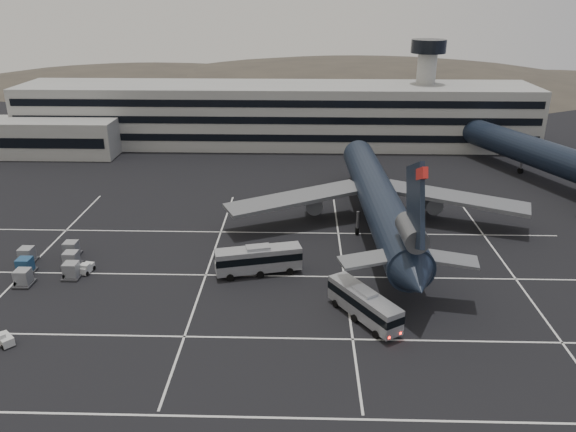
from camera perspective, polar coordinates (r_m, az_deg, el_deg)
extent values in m
plane|color=black|center=(69.94, -3.99, -7.60)|extent=(260.00, 260.00, 0.00)
cube|color=silver|center=(52.09, -6.38, -19.61)|extent=(90.00, 0.25, 0.01)
cube|color=silver|center=(61.50, -4.88, -12.20)|extent=(90.00, 0.25, 0.01)
cube|color=silver|center=(73.43, -3.70, -6.06)|extent=(90.00, 0.25, 0.01)
cube|color=silver|center=(85.99, -2.88, -1.67)|extent=(90.00, 0.25, 0.01)
cube|color=silver|center=(83.35, -24.65, -4.60)|extent=(0.25, 55.00, 0.01)
cube|color=silver|center=(75.95, -8.10, -5.24)|extent=(0.25, 55.00, 0.01)
cube|color=silver|center=(75.10, 5.63, -5.45)|extent=(0.25, 55.00, 0.01)
cube|color=silver|center=(79.78, 21.67, -5.30)|extent=(0.25, 55.00, 0.01)
cube|color=gray|center=(135.48, -1.20, 10.28)|extent=(120.00, 18.00, 14.00)
cube|color=black|center=(127.45, -1.38, 7.92)|extent=(118.00, 0.20, 1.60)
cube|color=black|center=(126.53, -1.40, 9.67)|extent=(118.00, 0.20, 1.60)
cube|color=black|center=(125.80, -1.41, 11.32)|extent=(118.00, 0.20, 1.60)
cube|color=gray|center=(136.55, -23.09, 7.34)|extent=(30.00, 10.00, 8.00)
cylinder|color=gray|center=(139.47, 13.66, 11.70)|extent=(4.40, 4.40, 22.00)
cylinder|color=black|center=(138.00, 14.10, 16.39)|extent=(8.00, 8.00, 3.00)
ellipsoid|color=#38332B|center=(244.09, -14.48, 10.69)|extent=(196.00, 140.00, 32.00)
ellipsoid|color=#38332B|center=(236.60, 7.40, 10.11)|extent=(252.00, 180.00, 44.00)
ellipsoid|color=#38332B|center=(256.36, 25.83, 10.08)|extent=(168.00, 120.00, 24.00)
cylinder|color=black|center=(86.29, 9.12, 1.87)|extent=(7.38, 48.18, 5.60)
cone|color=black|center=(110.99, 7.00, 6.53)|extent=(5.76, 4.71, 5.60)
cone|color=black|center=(62.56, 12.93, -6.53)|extent=(5.22, 5.18, 5.04)
cube|color=black|center=(62.62, 12.80, 0.97)|extent=(0.85, 9.49, 10.97)
cube|color=red|center=(59.89, 13.45, 4.21)|extent=(0.67, 3.25, 2.24)
cylinder|color=#595B60|center=(64.30, 12.46, -1.61)|extent=(2.92, 6.10, 2.70)
cube|color=slate|center=(65.40, 8.52, -4.28)|extent=(8.06, 4.94, 0.87)
cube|color=slate|center=(67.22, 15.63, -4.14)|extent=(7.94, 4.44, 0.87)
cube|color=slate|center=(87.26, 0.76, 1.82)|extent=(22.33, 14.01, 1.75)
cylinder|color=#595B60|center=(90.77, 2.61, 1.47)|extent=(2.90, 5.60, 2.70)
cube|color=slate|center=(91.28, 16.66, 1.80)|extent=(22.56, 12.65, 1.75)
cylinder|color=#595B60|center=(93.73, 14.29, 1.47)|extent=(2.90, 5.60, 2.70)
cylinder|color=slate|center=(101.59, 7.67, 3.26)|extent=(0.44, 0.44, 3.00)
cylinder|color=black|center=(102.13, 7.62, 2.39)|extent=(0.54, 1.12, 1.10)
cylinder|color=slate|center=(85.05, 7.09, -0.49)|extent=(0.44, 0.44, 3.00)
cylinder|color=black|center=(85.69, 7.03, -1.51)|extent=(0.54, 1.12, 1.10)
cylinder|color=slate|center=(86.12, 11.31, -0.47)|extent=(0.44, 0.44, 3.00)
cylinder|color=black|center=(86.75, 11.23, -1.48)|extent=(0.54, 1.12, 1.10)
cylinder|color=black|center=(121.76, 22.85, 6.35)|extent=(23.17, 46.60, 5.60)
cone|color=black|center=(141.36, 15.75, 9.22)|extent=(6.88, 6.27, 5.60)
cylinder|color=slate|center=(122.52, 22.64, 5.00)|extent=(0.44, 0.44, 3.00)
cylinder|color=black|center=(122.96, 22.53, 4.27)|extent=(0.88, 1.21, 1.10)
cube|color=gray|center=(63.87, 7.73, -8.83)|extent=(7.74, 10.19, 2.88)
cube|color=black|center=(63.69, 7.74, -8.56)|extent=(7.82, 10.27, 0.91)
cube|color=gray|center=(63.06, 7.80, -7.57)|extent=(2.85, 3.26, 0.34)
cylinder|color=black|center=(61.63, 8.93, -11.82)|extent=(0.76, 0.94, 0.92)
cylinder|color=black|center=(62.99, 10.65, -11.13)|extent=(0.76, 0.94, 0.92)
cylinder|color=black|center=(64.00, 6.80, -10.29)|extent=(0.76, 0.94, 0.92)
cylinder|color=black|center=(65.31, 8.50, -9.67)|extent=(0.76, 0.94, 0.92)
cylinder|color=black|center=(66.49, 4.84, -8.87)|extent=(0.76, 0.94, 0.92)
cylinder|color=black|center=(67.76, 6.51, -8.30)|extent=(0.76, 0.94, 0.92)
cube|color=#FF0C05|center=(60.66, 10.26, -12.06)|extent=(0.24, 0.19, 0.21)
cube|color=#FF0C05|center=(61.55, 11.37, -11.60)|extent=(0.24, 0.19, 0.21)
cube|color=gray|center=(72.98, -3.03, -4.40)|extent=(11.40, 5.18, 3.03)
cube|color=black|center=(72.82, -3.04, -4.15)|extent=(11.47, 5.25, 0.96)
cube|color=gray|center=(72.24, -3.06, -3.20)|extent=(3.34, 2.31, 0.35)
cylinder|color=black|center=(73.26, 0.18, -5.66)|extent=(1.02, 0.55, 0.97)
cylinder|color=black|center=(75.45, -0.25, -4.79)|extent=(1.02, 0.55, 0.97)
cylinder|color=black|center=(72.60, -2.84, -5.96)|extent=(1.02, 0.55, 0.97)
cylinder|color=black|center=(74.81, -3.17, -5.07)|extent=(1.02, 0.55, 0.97)
cylinder|color=black|center=(72.14, -5.90, -6.25)|extent=(1.02, 0.55, 0.97)
cylinder|color=black|center=(74.36, -6.14, -5.35)|extent=(1.02, 0.55, 0.97)
cube|color=silver|center=(78.46, -19.82, -5.03)|extent=(1.68, 2.48, 0.93)
cube|color=silver|center=(77.81, -20.08, -4.78)|extent=(1.30, 1.14, 0.52)
cylinder|color=black|center=(78.28, -20.46, -5.42)|extent=(0.34, 0.61, 0.58)
cylinder|color=black|center=(77.68, -19.76, -5.53)|extent=(0.34, 0.61, 0.58)
cylinder|color=black|center=(79.49, -19.83, -4.90)|extent=(0.34, 0.61, 0.58)
cylinder|color=black|center=(78.90, -19.13, -5.01)|extent=(0.34, 0.61, 0.58)
cube|color=silver|center=(66.89, -26.80, -11.15)|extent=(2.42, 2.36, 0.90)
cube|color=silver|center=(66.18, -26.74, -10.90)|extent=(1.40, 1.41, 0.50)
cylinder|color=black|center=(66.25, -26.96, -11.79)|extent=(0.56, 0.54, 0.56)
cylinder|color=black|center=(66.49, -26.07, -11.49)|extent=(0.56, 0.54, 0.56)
cylinder|color=black|center=(67.81, -26.56, -10.91)|extent=(0.56, 0.54, 0.56)
cube|color=#2D2D30|center=(78.40, -25.20, -6.23)|extent=(2.93, 3.12, 0.20)
cylinder|color=black|center=(78.43, -25.20, -6.27)|extent=(0.11, 0.23, 0.23)
cube|color=gray|center=(77.97, -25.32, -5.57)|extent=(2.29, 2.29, 1.82)
cube|color=#2D2D30|center=(77.87, -21.06, -5.74)|extent=(2.93, 3.12, 0.20)
cylinder|color=black|center=(77.90, -21.05, -5.78)|extent=(0.11, 0.23, 0.23)
cube|color=gray|center=(77.43, -21.16, -5.07)|extent=(2.29, 2.29, 1.82)
cube|color=#2D2D30|center=(81.45, -25.05, -5.15)|extent=(2.93, 3.12, 0.20)
cylinder|color=black|center=(81.48, -25.04, -5.19)|extent=(0.11, 0.23, 0.23)
cube|color=navy|center=(81.03, -25.16, -4.51)|extent=(2.29, 2.29, 1.82)
cube|color=#2D2D30|center=(80.94, -21.06, -4.67)|extent=(2.93, 3.12, 0.20)
cylinder|color=black|center=(80.97, -21.06, -4.71)|extent=(0.11, 0.23, 0.23)
cube|color=gray|center=(80.52, -21.16, -4.02)|extent=(2.29, 2.29, 1.82)
cube|color=#2D2D30|center=(84.53, -24.90, -4.14)|extent=(2.93, 3.12, 0.20)
cylinder|color=black|center=(84.56, -24.90, -4.18)|extent=(0.11, 0.23, 0.23)
cube|color=gray|center=(84.13, -25.01, -3.52)|extent=(2.29, 2.29, 1.82)
cube|color=#2D2D30|center=(84.04, -21.07, -3.67)|extent=(2.93, 3.12, 0.20)
cylinder|color=black|center=(84.07, -21.06, -3.71)|extent=(0.11, 0.23, 0.23)
cube|color=gray|center=(83.63, -21.16, -3.05)|extent=(2.29, 2.29, 1.82)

